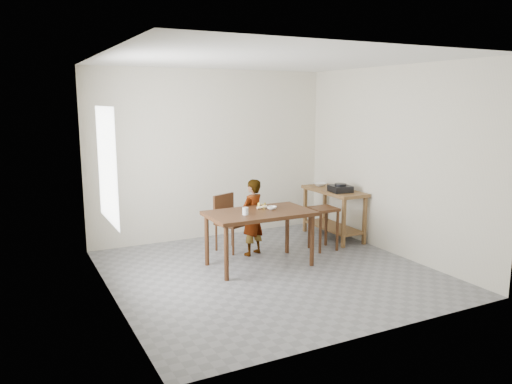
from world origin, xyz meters
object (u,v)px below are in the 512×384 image
child (252,217)px  stool (323,228)px  dining_chair (233,223)px  dining_table (259,239)px  prep_counter (333,214)px

child → stool: size_ratio=1.72×
dining_chair → stool: dining_chair is taller
dining_table → prep_counter: (1.72, 0.70, 0.03)m
dining_table → stool: (1.20, 0.23, -0.05)m
prep_counter → dining_table: bearing=-157.9°
prep_counter → stool: (-0.52, -0.47, -0.08)m
dining_table → child: (0.13, 0.48, 0.18)m
dining_table → dining_chair: dining_chair is taller
dining_table → dining_chair: size_ratio=1.68×
dining_table → prep_counter: size_ratio=1.17×
prep_counter → stool: prep_counter is taller
dining_table → stool: 1.22m
prep_counter → child: child is taller
dining_table → child: bearing=74.5°
child → dining_chair: bearing=-85.2°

